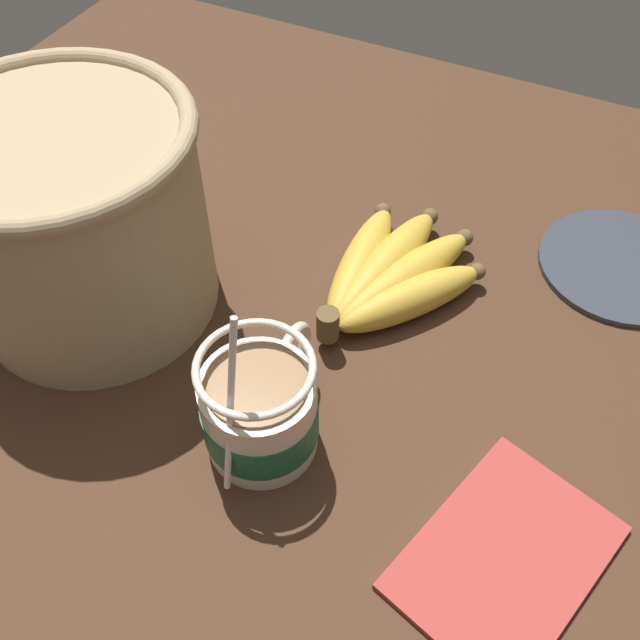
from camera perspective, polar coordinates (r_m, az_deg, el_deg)
table at (r=61.69cm, az=-3.54°, el=-6.62°), size 112.00×112.00×3.12cm
coffee_mug at (r=54.46cm, az=-4.78°, el=-7.23°), size 13.72×8.96×16.93cm
banana_bunch at (r=66.55cm, az=5.61°, el=3.53°), size 19.68×14.12×4.27cm
woven_basket at (r=63.45cm, az=-18.97°, el=7.85°), size 22.80×22.80×19.03cm
napkin at (r=54.89cm, az=14.59°, el=-17.87°), size 18.55×15.35×0.60cm
small_plate at (r=75.30cm, az=22.90°, el=4.07°), size 15.68×15.68×0.60cm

